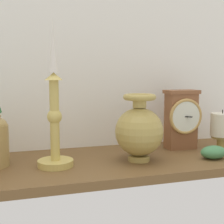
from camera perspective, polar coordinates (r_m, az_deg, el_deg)
ground_plane at (r=98.57cm, az=0.02°, el=-8.80°), size 100.00×36.00×2.40cm
back_wall at (r=112.81cm, az=-2.82°, el=10.49°), size 120.00×2.00×65.00cm
mantel_clock at (r=111.63cm, az=11.97°, el=-1.13°), size 11.71×8.19×19.62cm
candlestick_tall_left at (r=89.47cm, az=-9.91°, el=-1.30°), size 9.72×9.72×39.78cm
brass_vase_bulbous at (r=94.71cm, az=4.73°, el=-3.13°), size 13.91×13.91×19.34cm
pillar_candle_front at (r=114.52cm, az=18.49°, el=-2.73°), size 7.50×7.50×13.21cm
ivy_sprig at (r=102.59cm, az=17.19°, el=-6.67°), size 8.16×5.71×3.91cm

